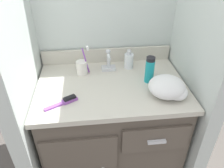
{
  "coord_description": "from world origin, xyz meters",
  "views": [
    {
      "loc": [
        -0.11,
        -1.06,
        1.46
      ],
      "look_at": [
        0.0,
        -0.03,
        0.76
      ],
      "focal_mm": 35.0,
      "sensor_mm": 36.0,
      "label": 1
    }
  ],
  "objects_px": {
    "soap_dispenser": "(129,60)",
    "shaving_cream_can": "(150,70)",
    "toothbrush_cup": "(82,67)",
    "hand_towel": "(169,88)",
    "hairbrush": "(65,101)"
  },
  "relations": [
    {
      "from": "toothbrush_cup",
      "to": "hand_towel",
      "type": "relative_size",
      "value": 0.91
    },
    {
      "from": "toothbrush_cup",
      "to": "hairbrush",
      "type": "height_order",
      "value": "toothbrush_cup"
    },
    {
      "from": "toothbrush_cup",
      "to": "shaving_cream_can",
      "type": "distance_m",
      "value": 0.42
    },
    {
      "from": "soap_dispenser",
      "to": "shaving_cream_can",
      "type": "xyz_separation_m",
      "value": [
        0.09,
        -0.18,
        0.03
      ]
    },
    {
      "from": "toothbrush_cup",
      "to": "soap_dispenser",
      "type": "xyz_separation_m",
      "value": [
        0.3,
        0.04,
        0.01
      ]
    },
    {
      "from": "soap_dispenser",
      "to": "shaving_cream_can",
      "type": "height_order",
      "value": "shaving_cream_can"
    },
    {
      "from": "hairbrush",
      "to": "hand_towel",
      "type": "xyz_separation_m",
      "value": [
        0.55,
        0.01,
        0.04
      ]
    },
    {
      "from": "soap_dispenser",
      "to": "hairbrush",
      "type": "xyz_separation_m",
      "value": [
        -0.39,
        -0.33,
        -0.04
      ]
    },
    {
      "from": "shaving_cream_can",
      "to": "hairbrush",
      "type": "xyz_separation_m",
      "value": [
        -0.48,
        -0.15,
        -0.07
      ]
    },
    {
      "from": "shaving_cream_can",
      "to": "hairbrush",
      "type": "distance_m",
      "value": 0.51
    },
    {
      "from": "toothbrush_cup",
      "to": "soap_dispenser",
      "type": "distance_m",
      "value": 0.31
    },
    {
      "from": "soap_dispenser",
      "to": "hairbrush",
      "type": "bearing_deg",
      "value": -139.68
    },
    {
      "from": "soap_dispenser",
      "to": "shaving_cream_can",
      "type": "relative_size",
      "value": 0.82
    },
    {
      "from": "toothbrush_cup",
      "to": "hairbrush",
      "type": "distance_m",
      "value": 0.3
    },
    {
      "from": "shaving_cream_can",
      "to": "hand_towel",
      "type": "xyz_separation_m",
      "value": [
        0.07,
        -0.15,
        -0.03
      ]
    }
  ]
}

